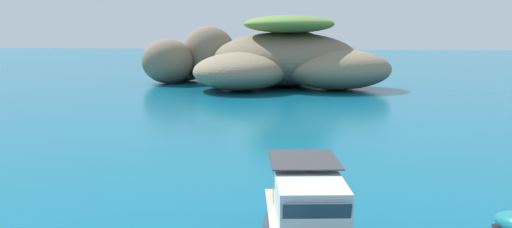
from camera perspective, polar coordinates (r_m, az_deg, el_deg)
The scene contains 2 objects.
islet_large at distance 73.88m, azimuth 3.25°, elevation 5.46°, with size 27.62×26.74×9.33m.
islet_small at distance 80.32m, azimuth -6.75°, elevation 5.63°, with size 14.98×13.31×7.98m.
Camera 1 is at (2.92, -9.25, 7.58)m, focal length 39.04 mm.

